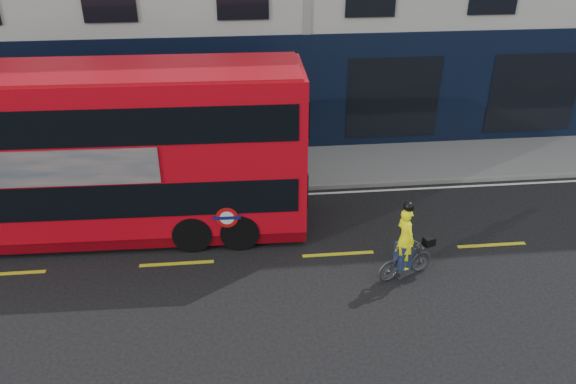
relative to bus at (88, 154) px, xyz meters
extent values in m
plane|color=black|center=(6.11, -3.25, -2.25)|extent=(120.00, 120.00, 0.00)
cube|color=slate|center=(6.11, 3.25, -2.19)|extent=(60.00, 3.00, 0.12)
cube|color=slate|center=(6.11, 1.75, -2.19)|extent=(60.00, 0.12, 0.13)
cube|color=black|center=(6.11, 4.73, -0.25)|extent=(50.00, 0.08, 4.00)
cube|color=silver|center=(6.11, 1.45, -2.25)|extent=(58.00, 0.10, 0.01)
cube|color=red|center=(-0.04, 0.00, 0.14)|extent=(10.90, 2.72, 3.89)
cube|color=#69040B|center=(-0.04, 0.00, -1.96)|extent=(10.90, 2.67, 0.30)
cube|color=black|center=(-0.04, 0.00, -0.73)|extent=(10.47, 2.75, 0.89)
cube|color=black|center=(-0.04, 0.00, 1.15)|extent=(10.47, 2.75, 0.89)
cube|color=#AE0B16|center=(-0.04, 0.00, 2.10)|extent=(10.68, 2.62, 0.08)
cube|color=black|center=(5.40, -0.13, -0.73)|extent=(0.09, 2.22, 0.89)
cube|color=black|center=(5.40, -0.13, 1.15)|extent=(0.09, 2.22, 0.89)
cube|color=tan|center=(-1.06, -1.24, 0.21)|extent=(5.92, 0.18, 0.89)
cylinder|color=red|center=(3.38, -1.34, -1.27)|extent=(0.55, 0.03, 0.55)
cylinder|color=white|center=(3.38, -1.35, -1.27)|extent=(0.36, 0.03, 0.35)
cube|color=#0C1459|center=(3.38, -1.35, -1.27)|extent=(0.69, 0.04, 0.09)
cylinder|color=black|center=(3.70, -0.09, -1.76)|extent=(1.05, 2.54, 0.99)
cylinder|color=black|center=(2.52, -0.06, -1.76)|extent=(1.05, 2.54, 0.99)
imported|color=#494C4E|center=(7.49, -2.80, -1.82)|extent=(1.51, 0.86, 0.88)
imported|color=#F4F709|center=(7.40, -2.83, -1.17)|extent=(0.52, 0.64, 1.51)
cube|color=black|center=(8.07, -2.60, -1.45)|extent=(0.31, 0.28, 0.20)
cube|color=#1B2649|center=(7.40, -2.83, -1.65)|extent=(0.38, 0.42, 0.65)
sphere|color=black|center=(7.40, -2.83, -0.34)|extent=(0.24, 0.24, 0.24)
camera|label=1|loc=(3.67, -13.20, 5.79)|focal=35.00mm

